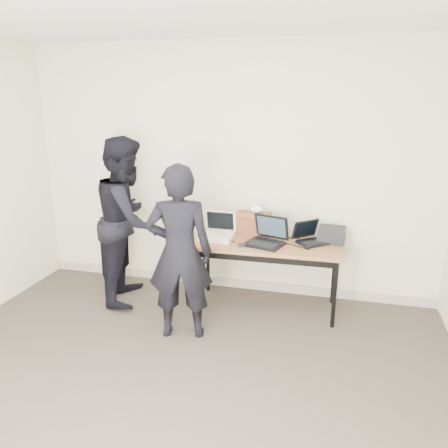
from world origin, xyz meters
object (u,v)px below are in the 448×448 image
(laptop_center, at_px, (267,238))
(person_typist, at_px, (180,253))
(laptop_right, at_px, (310,238))
(equipment_box, at_px, (332,235))
(person_observer, at_px, (128,220))
(leather_satchel, at_px, (253,223))
(desk, at_px, (266,248))
(laptop_beige, at_px, (217,233))

(laptop_center, xyz_separation_m, person_typist, (-0.68, -0.68, 0.02))
(laptop_right, xyz_separation_m, equipment_box, (0.21, 0.07, 0.03))
(equipment_box, height_order, person_typist, person_typist)
(laptop_center, distance_m, person_observer, 1.48)
(leather_satchel, xyz_separation_m, person_observer, (-1.29, -0.32, 0.03))
(person_typist, bearing_deg, desk, -147.53)
(laptop_center, relative_size, person_typist, 0.27)
(person_observer, bearing_deg, laptop_beige, -95.23)
(desk, bearing_deg, equipment_box, 15.73)
(leather_satchel, bearing_deg, laptop_right, -8.40)
(laptop_beige, xyz_separation_m, leather_satchel, (0.34, 0.20, 0.07))
(laptop_center, height_order, person_observer, person_observer)
(desk, xyz_separation_m, equipment_box, (0.63, 0.19, 0.14))
(equipment_box, relative_size, person_observer, 0.15)
(desk, relative_size, laptop_beige, 4.45)
(laptop_center, relative_size, equipment_box, 1.67)
(laptop_beige, bearing_deg, leather_satchel, 31.65)
(person_typist, bearing_deg, person_observer, -51.55)
(laptop_center, distance_m, laptop_right, 0.44)
(laptop_right, bearing_deg, laptop_beige, 144.73)
(laptop_beige, xyz_separation_m, laptop_center, (0.53, -0.05, 0.01))
(laptop_center, height_order, laptop_right, laptop_center)
(person_observer, bearing_deg, laptop_center, -99.82)
(laptop_right, xyz_separation_m, person_observer, (-1.89, -0.21, 0.11))
(person_observer, bearing_deg, laptop_right, -96.00)
(person_typist, distance_m, person_observer, 1.01)
(desk, distance_m, person_observer, 1.49)
(laptop_center, distance_m, leather_satchel, 0.32)
(desk, height_order, person_observer, person_observer)
(equipment_box, bearing_deg, person_typist, -145.42)
(laptop_center, relative_size, person_observer, 0.25)
(equipment_box, bearing_deg, leather_satchel, 177.48)
(leather_satchel, distance_m, equipment_box, 0.81)
(laptop_beige, xyz_separation_m, equipment_box, (1.15, 0.16, 0.02))
(leather_satchel, distance_m, person_typist, 1.06)
(laptop_right, distance_m, person_observer, 1.90)
(desk, xyz_separation_m, laptop_center, (0.00, -0.03, 0.12))
(leather_satchel, relative_size, person_typist, 0.23)
(desk, bearing_deg, laptop_right, 14.73)
(desk, xyz_separation_m, person_typist, (-0.67, -0.71, 0.14))
(laptop_beige, xyz_separation_m, person_typist, (-0.15, -0.73, 0.03))
(laptop_beige, distance_m, person_typist, 0.75)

